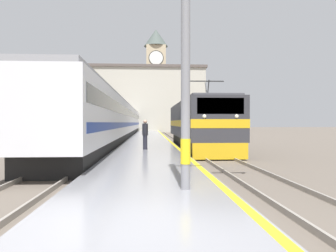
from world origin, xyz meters
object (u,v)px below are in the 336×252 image
passenger_train (119,121)px  clock_tower (156,76)px  locomotive_train (198,124)px  catenary_mast (191,7)px  person_on_platform (145,134)px

passenger_train → clock_tower: clock_tower is taller
locomotive_train → catenary_mast: size_ratio=1.77×
locomotive_train → person_on_platform: size_ratio=8.55×
catenary_mast → clock_tower: (0.68, 69.77, 8.22)m
person_on_platform → passenger_train: bearing=100.2°
locomotive_train → passenger_train: locomotive_train is taller
catenary_mast → clock_tower: clock_tower is taller
passenger_train → catenary_mast: bearing=-81.4°
person_on_platform → clock_tower: clock_tower is taller
locomotive_train → clock_tower: clock_tower is taller
passenger_train → person_on_platform: size_ratio=31.03×
person_on_platform → locomotive_train: bearing=45.8°
passenger_train → clock_tower: (5.05, 40.75, 10.76)m
catenary_mast → passenger_train: bearing=98.6°
catenary_mast → locomotive_train: bearing=80.8°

